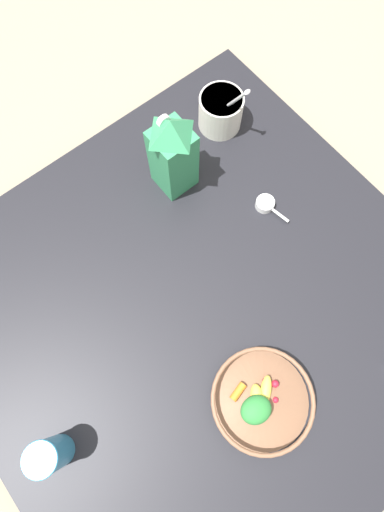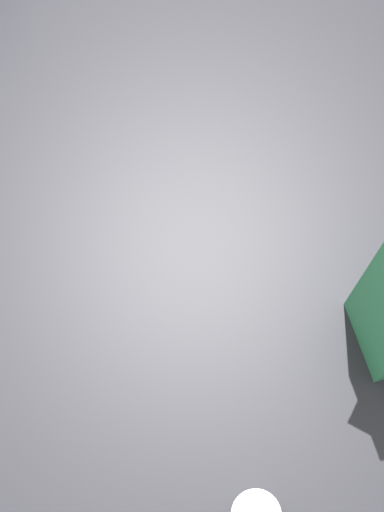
# 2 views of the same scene
# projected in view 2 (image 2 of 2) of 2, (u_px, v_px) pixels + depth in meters

# --- Properties ---
(ground_plane) EXTENTS (6.00, 6.00, 0.00)m
(ground_plane) POSITION_uv_depth(u_px,v_px,m) (86.00, 281.00, 0.85)
(ground_plane) COLOR gray
(countertop) EXTENTS (1.16, 1.16, 0.03)m
(countertop) POSITION_uv_depth(u_px,v_px,m) (84.00, 276.00, 0.83)
(countertop) COLOR black
(countertop) RESTS_ON ground_plane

